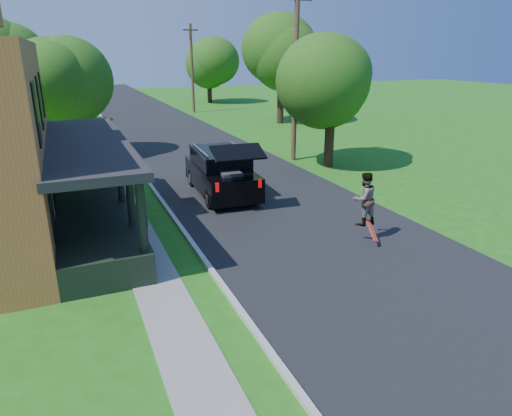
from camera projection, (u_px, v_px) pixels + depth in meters
name	position (u px, v px, depth m)	size (l,w,h in m)	color
ground	(356.00, 264.00, 13.34)	(140.00, 140.00, 0.00)	#235F13
street	(185.00, 143.00, 30.77)	(8.00, 120.00, 0.02)	black
curb	(123.00, 148.00, 29.29)	(0.15, 120.00, 0.12)	#ACABA6
sidewalk	(98.00, 150.00, 28.72)	(1.30, 120.00, 0.03)	gray
front_walk	(10.00, 239.00, 15.10)	(6.50, 1.20, 0.03)	gray
black_suv	(221.00, 172.00, 19.54)	(2.40, 5.62, 2.57)	black
skateboarder	(364.00, 199.00, 14.63)	(0.91, 0.74, 1.75)	black
skateboard	(372.00, 231.00, 14.56)	(0.28, 0.71, 0.61)	red
tree_left_mid	(63.00, 70.00, 24.89)	(4.89, 4.78, 7.45)	black
tree_left_far	(3.00, 50.00, 35.39)	(6.61, 6.41, 9.17)	black
tree_right_near	(332.00, 79.00, 23.18)	(5.62, 5.79, 7.04)	black
tree_right_mid	(281.00, 49.00, 37.38)	(7.41, 7.55, 9.32)	black
tree_right_far	(208.00, 58.00, 53.33)	(6.79, 6.92, 8.10)	black
utility_pole_near	(295.00, 75.00, 24.59)	(1.67, 0.28, 9.05)	#4A2E22
utility_pole_far	(192.00, 68.00, 44.76)	(1.58, 0.47, 8.39)	#4A2E22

